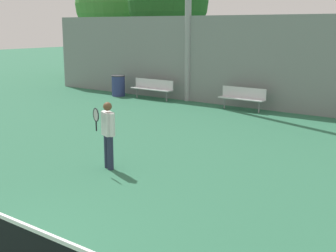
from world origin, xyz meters
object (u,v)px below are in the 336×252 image
bench_adjacent_court (243,96)px  trash_bin (118,86)px  tree_green_tall (168,2)px  bench_courtside_near (153,87)px  tennis_player (108,132)px  tree_green_broad (113,4)px

bench_adjacent_court → trash_bin: 6.32m
trash_bin → tree_green_tall: bearing=95.6°
bench_adjacent_court → bench_courtside_near: bearing=180.0°
bench_courtside_near → bench_adjacent_court: size_ratio=1.13×
tennis_player → tree_green_tall: tree_green_tall is taller
bench_courtside_near → tree_green_tall: 6.04m
tree_green_broad → tennis_player: bearing=-46.4°
bench_adjacent_court → trash_bin: trash_bin is taller
tennis_player → tree_green_broad: bearing=155.9°
bench_courtside_near → trash_bin: (-1.86, -0.23, -0.07)m
bench_courtside_near → bench_adjacent_court: bearing=-0.0°
tennis_player → trash_bin: 11.18m
tennis_player → tree_green_broad: tree_green_broad is taller
bench_adjacent_court → tree_green_broad: size_ratio=0.27×
tree_green_broad → bench_courtside_near: bearing=-36.2°
tennis_player → trash_bin: (-7.53, 8.26, -0.38)m
trash_bin → tree_green_tall: size_ratio=0.15×
bench_adjacent_court → trash_bin: (-6.32, -0.22, -0.07)m
tennis_player → trash_bin: tennis_player is taller
bench_adjacent_court → tree_green_broad: tree_green_broad is taller
tennis_player → bench_adjacent_court: 8.58m
bench_adjacent_court → tree_green_tall: (-6.74, 4.08, 3.82)m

